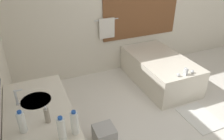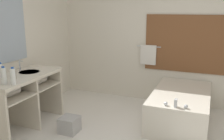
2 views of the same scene
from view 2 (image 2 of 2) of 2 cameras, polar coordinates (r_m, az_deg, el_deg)
wall_back_with_blinds at (r=5.09m, az=12.12°, el=7.34°), size 7.40×0.13×2.70m
vanity_counter at (r=4.24m, az=-19.68°, el=-4.33°), size 0.68×1.33×0.89m
sink_faucet at (r=4.40m, az=-20.30°, el=0.94°), size 0.09×0.04×0.18m
bathtub at (r=4.46m, az=15.43°, el=-7.77°), size 0.91×1.63×0.66m
water_bottle_1 at (r=3.63m, az=-21.69°, el=-1.37°), size 0.07×0.07×0.25m
water_bottle_2 at (r=3.69m, az=-23.48°, el=-1.25°), size 0.07×0.07×0.26m
water_bottle_3 at (r=4.07m, az=-24.10°, el=-0.12°), size 0.07×0.07×0.23m
soap_dispenser at (r=3.95m, az=-21.45°, el=-0.71°), size 0.05×0.05×0.18m
waste_bin at (r=4.08m, az=-9.70°, el=-12.20°), size 0.28×0.28×0.25m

